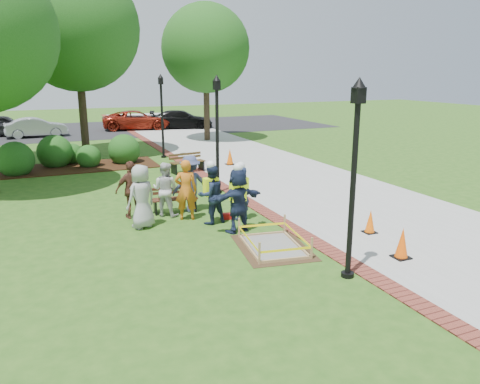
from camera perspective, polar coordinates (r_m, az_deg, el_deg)
name	(u,v)px	position (r m, az deg, el deg)	size (l,w,h in m)	color
ground	(241,241)	(12.50, 0.08, -5.94)	(100.00, 100.00, 0.00)	#285116
sidewalk	(253,162)	(23.29, 1.57, 3.69)	(6.00, 60.00, 0.02)	#9E9E99
brick_edging	(190,167)	(22.14, -6.09, 3.07)	(0.50, 60.00, 0.03)	maroon
mulch_bed	(80,167)	(23.21, -18.87, 2.91)	(7.00, 3.00, 0.05)	#381E0F
parking_lot	(103,129)	(38.28, -16.37, 7.34)	(36.00, 12.00, 0.01)	black
wet_concrete_pad	(273,239)	(11.96, 4.06, -5.73)	(2.04, 2.54, 0.55)	#47331E
bench_near	(175,204)	(15.06, -7.94, -1.51)	(1.49, 0.65, 0.78)	brown
bench_far	(188,166)	(20.96, -6.39, 3.12)	(1.62, 0.76, 0.84)	brown
cone_front	(402,244)	(11.86, 19.15, -6.00)	(0.39, 0.39, 0.77)	black
cone_back	(370,222)	(13.43, 15.59, -3.55)	(0.34, 0.34, 0.68)	black
cone_far	(230,157)	(22.51, -1.24, 4.28)	(0.40, 0.40, 0.79)	black
toolbox	(227,216)	(14.25, -1.63, -2.96)	(0.36, 0.20, 0.18)	#B00D0E
lamp_near	(354,166)	(9.92, 13.75, 3.16)	(0.28, 0.28, 4.26)	black
lamp_mid	(217,126)	(16.92, -2.80, 8.08)	(0.28, 0.28, 4.26)	black
lamp_far	(162,110)	(24.54, -9.51, 9.87)	(0.28, 0.28, 4.26)	black
tree_back	(76,28)	(26.08, -19.36, 18.35)	(6.29, 6.29, 9.63)	#3D2D1E
tree_right	(206,48)	(30.70, -4.21, 17.05)	(5.53, 5.53, 8.55)	#3D2D1E
shrub_a	(17,175)	(22.53, -25.53, 1.88)	(1.58, 1.58, 1.58)	#1B4B15
shrub_b	(56,167)	(23.80, -21.49, 2.90)	(1.62, 1.62, 1.62)	#1B4B15
shrub_c	(89,167)	(23.20, -17.88, 2.93)	(1.13, 1.13, 1.13)	#1B4B15
shrub_d	(125,163)	(23.69, -13.84, 3.43)	(1.54, 1.54, 1.54)	#1B4B15
shrub_e	(73,163)	(24.41, -19.66, 3.33)	(1.05, 1.05, 1.05)	#1B4B15
casual_person_a	(142,197)	(13.55, -11.92, -0.56)	(0.69, 0.58, 1.84)	#989898
casual_person_b	(186,190)	(14.09, -6.60, 0.24)	(0.68, 0.55, 1.84)	#C96517
casual_person_c	(165,189)	(14.56, -9.11, 0.31)	(0.64, 0.61, 1.68)	silver
casual_person_d	(132,190)	(14.55, -13.00, 0.26)	(0.61, 0.43, 1.76)	#582F23
casual_person_e	(190,184)	(14.90, -6.06, 0.99)	(0.59, 0.39, 1.81)	#394064
hivis_worker_a	(238,198)	(12.90, -0.26, -0.77)	(0.63, 0.46, 1.96)	#1C244B
hivis_worker_b	(241,191)	(13.97, 0.10, 0.10)	(0.57, 0.41, 1.78)	#191C41
hivis_worker_c	(211,193)	(13.66, -3.54, -0.08)	(0.62, 0.46, 1.88)	#181C40
parked_car_a	(4,136)	(36.78, -26.81, 6.11)	(4.96, 2.16, 1.62)	black
parked_car_b	(37,137)	(35.23, -23.47, 6.16)	(4.42, 1.92, 1.44)	#A9AAAF
parked_car_c	(138,129)	(37.55, -12.34, 7.46)	(4.87, 2.12, 1.59)	maroon
parked_car_d	(182,128)	(37.71, -7.12, 7.70)	(4.72, 2.05, 1.54)	black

